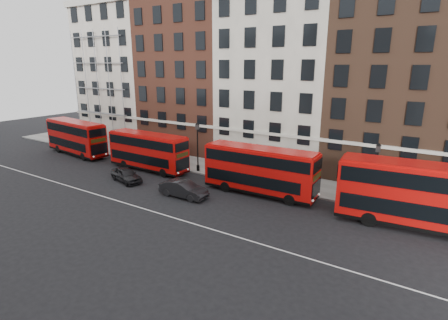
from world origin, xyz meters
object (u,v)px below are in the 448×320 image
Objects in this scene: bus_a at (76,137)px; bus_b at (148,151)px; car_rear at (126,175)px; car_front at (183,189)px; bus_c at (260,169)px; bus_d at (423,195)px.

bus_b is (12.71, -0.00, -0.13)m from bus_a.
car_rear is 7.50m from car_front.
bus_c is 2.29× the size of car_front.
bus_a is 2.34× the size of car_front.
bus_c is 6.99m from car_front.
bus_d reaches higher than car_front.
bus_d is at bearing 0.53° from bus_b.
bus_c reaches higher than bus_b.
bus_a is at bearing 178.48° from bus_c.
car_front is (8.45, -4.26, -1.47)m from bus_b.
bus_d is 2.81× the size of car_rear.
bus_b is at bearing 174.58° from bus_d.
bus_d is at bearing -78.12° from car_front.
car_rear is at bearing -176.31° from bus_d.
car_front is at bearing -4.96° from bus_a.
bus_d is at bearing -66.79° from car_rear.
car_rear is at bearing 87.37° from car_front.
car_rear is at bearing -76.40° from bus_b.
bus_b is 2.18× the size of car_front.
bus_d is 25.97m from car_rear.
car_front is (7.50, -0.16, 0.04)m from car_rear.
car_front reaches higher than car_rear.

